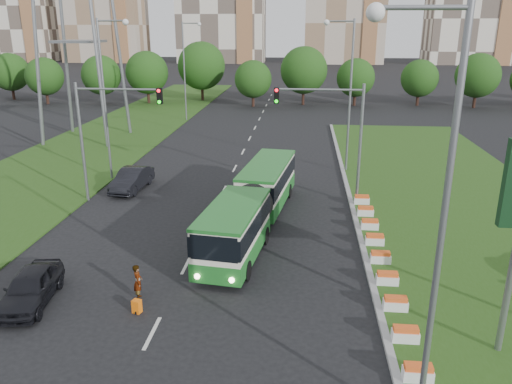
# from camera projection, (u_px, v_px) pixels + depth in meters

# --- Properties ---
(ground) EXTENTS (360.00, 360.00, 0.00)m
(ground) POSITION_uv_depth(u_px,v_px,m) (246.00, 267.00, 24.90)
(ground) COLOR black
(ground) RESTS_ON ground
(grass_median) EXTENTS (14.00, 60.00, 0.15)m
(grass_median) POSITION_uv_depth(u_px,v_px,m) (466.00, 217.00, 31.27)
(grass_median) COLOR #284C15
(grass_median) RESTS_ON ground
(median_kerb) EXTENTS (0.30, 60.00, 0.18)m
(median_kerb) POSITION_uv_depth(u_px,v_px,m) (354.00, 213.00, 31.89)
(median_kerb) COLOR #949494
(median_kerb) RESTS_ON ground
(left_verge) EXTENTS (12.00, 110.00, 0.10)m
(left_verge) POSITION_uv_depth(u_px,v_px,m) (96.00, 145.00, 50.11)
(left_verge) COLOR #284C15
(left_verge) RESTS_ON ground
(lane_markings) EXTENTS (0.20, 100.00, 0.01)m
(lane_markings) POSITION_uv_depth(u_px,v_px,m) (238.00, 162.00, 44.07)
(lane_markings) COLOR silver
(lane_markings) RESTS_ON ground
(flower_planters) EXTENTS (1.10, 18.10, 0.60)m
(flower_planters) POSITION_uv_depth(u_px,v_px,m) (380.00, 257.00, 24.92)
(flower_planters) COLOR white
(flower_planters) RESTS_ON grass_median
(traffic_mast_median) EXTENTS (5.76, 0.32, 8.00)m
(traffic_mast_median) POSITION_uv_depth(u_px,v_px,m) (336.00, 125.00, 32.24)
(traffic_mast_median) COLOR gray
(traffic_mast_median) RESTS_ON ground
(traffic_mast_left) EXTENTS (5.76, 0.32, 8.00)m
(traffic_mast_left) POSITION_uv_depth(u_px,v_px,m) (103.00, 124.00, 32.65)
(traffic_mast_left) COLOR gray
(traffic_mast_left) RESTS_ON ground
(street_lamps) EXTENTS (36.00, 60.00, 12.00)m
(street_lamps) POSITION_uv_depth(u_px,v_px,m) (217.00, 113.00, 32.73)
(street_lamps) COLOR gray
(street_lamps) RESTS_ON ground
(tree_line) EXTENTS (120.00, 8.00, 9.00)m
(tree_line) POSITION_uv_depth(u_px,v_px,m) (354.00, 75.00, 74.56)
(tree_line) COLOR #1C4412
(tree_line) RESTS_ON ground
(midrise_west) EXTENTS (22.00, 14.00, 36.00)m
(midrise_west) POSITION_uv_depth(u_px,v_px,m) (18.00, 6.00, 169.45)
(midrise_west) COLOR silver
(midrise_west) RESTS_ON ground
(articulated_bus) EXTENTS (2.44, 15.68, 2.58)m
(articulated_bus) POSITION_uv_depth(u_px,v_px,m) (252.00, 202.00, 29.27)
(articulated_bus) COLOR white
(articulated_bus) RESTS_ON ground
(car_left_near) EXTENTS (2.35, 4.60, 1.50)m
(car_left_near) POSITION_uv_depth(u_px,v_px,m) (31.00, 287.00, 21.42)
(car_left_near) COLOR black
(car_left_near) RESTS_ON ground
(car_left_far) EXTENTS (2.06, 4.93, 1.59)m
(car_left_far) POSITION_uv_depth(u_px,v_px,m) (132.00, 179.00, 36.44)
(car_left_far) COLOR black
(car_left_far) RESTS_ON ground
(pedestrian) EXTENTS (0.57, 0.69, 1.62)m
(pedestrian) POSITION_uv_depth(u_px,v_px,m) (138.00, 282.00, 21.75)
(pedestrian) COLOR gray
(pedestrian) RESTS_ON ground
(shopping_trolley) EXTENTS (0.34, 0.36, 0.59)m
(shopping_trolley) POSITION_uv_depth(u_px,v_px,m) (137.00, 306.00, 20.81)
(shopping_trolley) COLOR orange
(shopping_trolley) RESTS_ON ground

